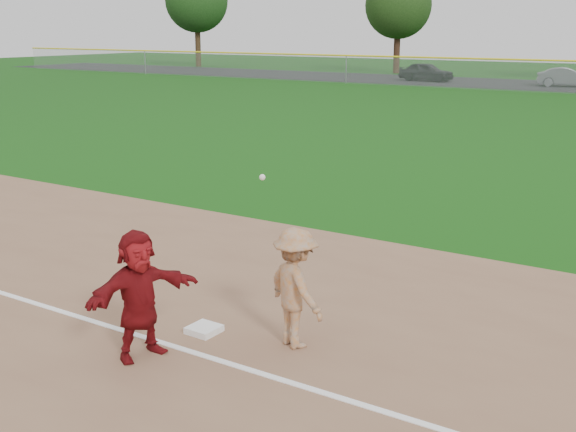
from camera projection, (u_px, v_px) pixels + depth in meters
The scene contains 9 objects.
ground at pixel (228, 331), 9.83m from camera, with size 160.00×160.00×0.00m, color #12490E.
foul_line at pixel (190, 351), 9.18m from camera, with size 60.00×0.10×0.01m, color white.
first_base at pixel (204, 329), 9.74m from camera, with size 0.39×0.39×0.09m, color white.
base_runner at pixel (139, 294), 8.86m from camera, with size 1.52×0.48×1.64m, color maroon.
car_left at pixel (426, 72), 54.76m from camera, with size 1.65×4.11×1.40m, color black.
car_mid at pixel (566, 77), 49.78m from camera, with size 1.35×3.87×1.28m, color #585A60.
first_base_play at pixel (296, 288), 9.18m from camera, with size 1.16×0.94×2.21m.
tree_0 at pixel (197, 1), 73.52m from camera, with size 6.40×6.40×9.81m.
tree_1 at pixel (398, 5), 62.91m from camera, with size 5.80×5.80×8.75m.
Camera 1 is at (5.65, -7.19, 4.03)m, focal length 45.00 mm.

